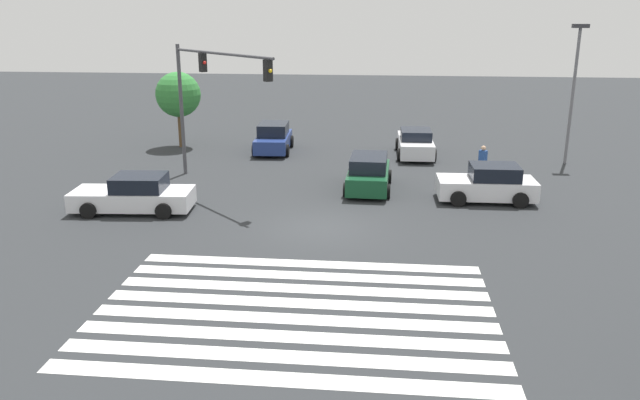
{
  "coord_description": "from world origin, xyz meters",
  "views": [
    {
      "loc": [
        2.22,
        -22.09,
        7.89
      ],
      "look_at": [
        0.0,
        0.0,
        1.13
      ],
      "focal_mm": 35.0,
      "sensor_mm": 36.0,
      "label": 1
    }
  ],
  "objects": [
    {
      "name": "traffic_signal_mast",
      "position": [
        -5.84,
        5.84,
        4.66
      ],
      "size": [
        5.74,
        5.74,
        6.37
      ],
      "rotation": [
        0.0,
        0.0,
        -0.79
      ],
      "color": "#47474C",
      "rests_on": "ground_plane"
    },
    {
      "name": "street_light_pole_b",
      "position": [
        12.09,
        11.79,
        4.4
      ],
      "size": [
        0.8,
        0.36,
        7.25
      ],
      "color": "slate",
      "rests_on": "ground_plane"
    },
    {
      "name": "car_1",
      "position": [
        6.83,
        4.32,
        0.74
      ],
      "size": [
        4.15,
        2.15,
        1.59
      ],
      "rotation": [
        0.0,
        0.0,
        3.16
      ],
      "color": "silver",
      "rests_on": "ground_plane"
    },
    {
      "name": "car_3",
      "position": [
        4.12,
        12.87,
        0.72
      ],
      "size": [
        2.15,
        4.69,
        1.52
      ],
      "rotation": [
        0.0,
        0.0,
        1.59
      ],
      "color": "silver",
      "rests_on": "ground_plane"
    },
    {
      "name": "crosswalk_markings",
      "position": [
        0.0,
        -6.77,
        0.0
      ],
      "size": [
        10.87,
        7.25,
        0.01
      ],
      "rotation": [
        0.0,
        0.0,
        1.57
      ],
      "color": "silver",
      "rests_on": "ground_plane"
    },
    {
      "name": "pedestrian",
      "position": [
        7.06,
        7.62,
        0.98
      ],
      "size": [
        0.41,
        0.41,
        1.74
      ],
      "rotation": [
        0.0,
        0.0,
        -2.32
      ],
      "color": "#38383D",
      "rests_on": "ground_plane"
    },
    {
      "name": "tree_corner_b",
      "position": [
        -9.82,
        13.87,
        3.13
      ],
      "size": [
        2.64,
        2.64,
        4.47
      ],
      "color": "brown",
      "rests_on": "ground_plane"
    },
    {
      "name": "car_4",
      "position": [
        -4.05,
        13.16,
        0.78
      ],
      "size": [
        2.22,
        4.24,
        1.65
      ],
      "rotation": [
        0.0,
        0.0,
        -1.52
      ],
      "color": "navy",
      "rests_on": "ground_plane"
    },
    {
      "name": "car_0",
      "position": [
        -7.75,
        1.39,
        0.69
      ],
      "size": [
        4.95,
        2.41,
        1.52
      ],
      "rotation": [
        0.0,
        0.0,
        3.22
      ],
      "color": "silver",
      "rests_on": "ground_plane"
    },
    {
      "name": "car_2",
      "position": [
        1.67,
        5.59,
        0.76
      ],
      "size": [
        2.15,
        4.23,
        1.59
      ],
      "rotation": [
        0.0,
        0.0,
        1.54
      ],
      "color": "#144728",
      "rests_on": "ground_plane"
    },
    {
      "name": "ground_plane",
      "position": [
        0.0,
        0.0,
        0.0
      ],
      "size": [
        117.41,
        117.41,
        0.0
      ],
      "primitive_type": "plane",
      "color": "#2B2D30"
    }
  ]
}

